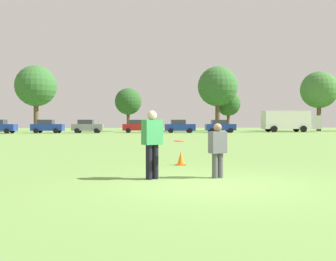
% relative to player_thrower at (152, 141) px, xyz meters
% --- Properties ---
extents(ground_plane, '(183.53, 183.53, 0.00)m').
position_rel_player_thrower_xyz_m(ground_plane, '(1.27, -0.99, -0.99)').
color(ground_plane, '#6B9347').
extents(player_thrower, '(0.56, 0.47, 1.75)m').
position_rel_player_thrower_xyz_m(player_thrower, '(0.00, 0.00, 0.00)').
color(player_thrower, black).
rests_on(player_thrower, ground).
extents(player_defender, '(0.49, 0.38, 1.43)m').
position_rel_player_thrower_xyz_m(player_defender, '(1.71, 0.02, -0.19)').
color(player_defender, '#4C4C51').
rests_on(player_defender, ground).
extents(frisbee, '(0.27, 0.27, 0.06)m').
position_rel_player_thrower_xyz_m(frisbee, '(0.67, -0.19, -0.01)').
color(frisbee, '#E54C33').
extents(traffic_cone, '(0.32, 0.32, 0.48)m').
position_rel_player_thrower_xyz_m(traffic_cone, '(1.19, 3.09, -0.76)').
color(traffic_cone, '#D8590C').
rests_on(traffic_cone, ground).
extents(parked_car_mid_left, '(4.30, 2.40, 1.82)m').
position_rel_player_thrower_xyz_m(parked_car_mid_left, '(-11.35, 43.13, -0.07)').
color(parked_car_mid_left, navy).
rests_on(parked_car_mid_left, ground).
extents(parked_car_center, '(4.30, 2.40, 1.82)m').
position_rel_player_thrower_xyz_m(parked_car_center, '(-6.02, 43.28, -0.07)').
color(parked_car_center, slate).
rests_on(parked_car_center, ground).
extents(parked_car_mid_right, '(4.30, 2.40, 1.82)m').
position_rel_player_thrower_xyz_m(parked_car_mid_right, '(0.87, 43.62, -0.07)').
color(parked_car_mid_right, maroon).
rests_on(parked_car_mid_right, ground).
extents(parked_car_near_right, '(4.30, 2.40, 1.82)m').
position_rel_player_thrower_xyz_m(parked_car_near_right, '(6.67, 42.37, -0.07)').
color(parked_car_near_right, navy).
rests_on(parked_car_near_right, ground).
extents(parked_car_far_right, '(4.30, 2.40, 1.82)m').
position_rel_player_thrower_xyz_m(parked_car_far_right, '(12.54, 42.82, -0.07)').
color(parked_car_far_right, navy).
rests_on(parked_car_far_right, ground).
extents(box_truck, '(8.63, 3.33, 3.18)m').
position_rel_player_thrower_xyz_m(box_truck, '(23.83, 45.03, 0.76)').
color(box_truck, white).
rests_on(box_truck, ground).
extents(tree_center_elm, '(6.33, 6.33, 10.28)m').
position_rel_player_thrower_xyz_m(tree_center_elm, '(-14.62, 51.00, 6.08)').
color(tree_center_elm, brown).
rests_on(tree_center_elm, ground).
extents(tree_east_birch, '(4.32, 4.32, 7.02)m').
position_rel_player_thrower_xyz_m(tree_east_birch, '(-0.37, 52.14, 3.84)').
color(tree_east_birch, brown).
rests_on(tree_east_birch, ground).
extents(tree_east_oak, '(6.54, 6.54, 10.63)m').
position_rel_player_thrower_xyz_m(tree_east_oak, '(14.21, 51.10, 6.32)').
color(tree_east_oak, brown).
rests_on(tree_east_oak, ground).
extents(tree_far_east_pine, '(4.07, 4.07, 6.62)m').
position_rel_player_thrower_xyz_m(tree_far_east_pine, '(16.42, 52.58, 3.56)').
color(tree_far_east_pine, brown).
rests_on(tree_far_east_pine, ground).
extents(tree_far_west_pine, '(6.15, 6.15, 10.00)m').
position_rel_player_thrower_xyz_m(tree_far_west_pine, '(31.41, 50.53, 5.89)').
color(tree_far_west_pine, brown).
rests_on(tree_far_west_pine, ground).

